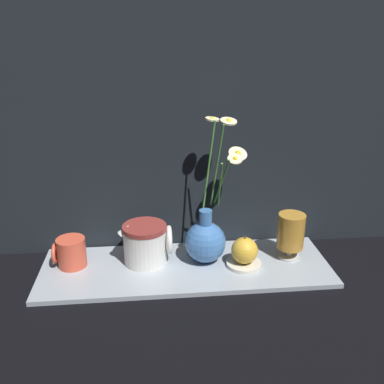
# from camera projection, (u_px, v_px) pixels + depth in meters

# --- Properties ---
(ground_plane) EXTENTS (6.00, 6.00, 0.00)m
(ground_plane) POSITION_uv_depth(u_px,v_px,m) (186.00, 269.00, 1.12)
(ground_plane) COLOR black
(shelf) EXTENTS (0.75, 0.25, 0.01)m
(shelf) POSITION_uv_depth(u_px,v_px,m) (186.00, 267.00, 1.12)
(shelf) COLOR #9EA8B2
(shelf) RESTS_ON ground_plane
(backdrop_wall) EXTENTS (1.25, 0.02, 1.10)m
(backdrop_wall) POSITION_uv_depth(u_px,v_px,m) (180.00, 45.00, 1.05)
(backdrop_wall) COLOR black
(backdrop_wall) RESTS_ON ground_plane
(vase_with_flowers) EXTENTS (0.16, 0.11, 0.38)m
(vase_with_flowers) POSITION_uv_depth(u_px,v_px,m) (206.00, 238.00, 1.11)
(vase_with_flowers) COLOR #3F72B7
(vase_with_flowers) RESTS_ON shelf
(yellow_mug) EXTENTS (0.08, 0.07, 0.08)m
(yellow_mug) POSITION_uv_depth(u_px,v_px,m) (71.00, 252.00, 1.10)
(yellow_mug) COLOR #DB5138
(yellow_mug) RESTS_ON shelf
(ceramic_pitcher) EXTENTS (0.14, 0.11, 0.12)m
(ceramic_pitcher) POSITION_uv_depth(u_px,v_px,m) (146.00, 242.00, 1.11)
(ceramic_pitcher) COLOR white
(ceramic_pitcher) RESTS_ON shelf
(tea_glass) EXTENTS (0.07, 0.07, 0.13)m
(tea_glass) POSITION_uv_depth(u_px,v_px,m) (291.00, 232.00, 1.12)
(tea_glass) COLOR silver
(tea_glass) RESTS_ON shelf
(saucer_plate) EXTENTS (0.09, 0.09, 0.01)m
(saucer_plate) POSITION_uv_depth(u_px,v_px,m) (244.00, 264.00, 1.11)
(saucer_plate) COLOR silver
(saucer_plate) RESTS_ON shelf
(orange_fruit) EXTENTS (0.07, 0.07, 0.08)m
(orange_fruit) POSITION_uv_depth(u_px,v_px,m) (245.00, 250.00, 1.10)
(orange_fruit) COLOR gold
(orange_fruit) RESTS_ON saucer_plate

